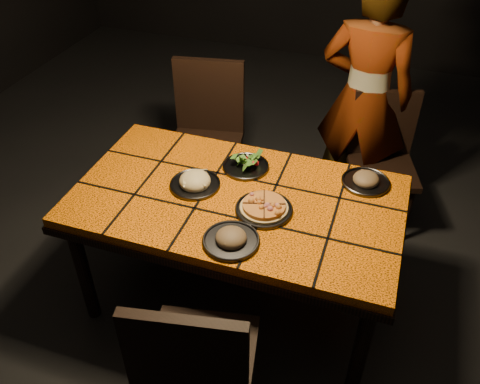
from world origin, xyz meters
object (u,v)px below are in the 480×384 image
(dining_table, at_px, (237,209))
(diner, at_px, (365,99))
(chair_far_left, at_px, (207,129))
(plate_pizza, at_px, (264,208))
(chair_near, at_px, (195,364))
(chair_far_right, at_px, (382,153))
(plate_pasta, at_px, (195,182))

(dining_table, bearing_deg, diner, 67.26)
(chair_far_left, height_order, plate_pizza, chair_far_left)
(chair_near, height_order, chair_far_right, chair_near)
(diner, height_order, plate_pasta, diner)
(diner, xyz_separation_m, plate_pizza, (-0.30, -1.16, -0.04))
(plate_pizza, bearing_deg, chair_far_left, 126.57)
(chair_near, bearing_deg, dining_table, -93.05)
(plate_pizza, distance_m, plate_pasta, 0.39)
(chair_far_left, relative_size, chair_far_right, 1.12)
(dining_table, height_order, diner, diner)
(chair_far_right, distance_m, plate_pizza, 1.18)
(chair_near, bearing_deg, chair_far_left, -80.57)
(dining_table, height_order, plate_pasta, plate_pasta)
(diner, relative_size, plate_pizza, 5.69)
(dining_table, xyz_separation_m, chair_far_right, (0.63, 0.99, -0.16))
(plate_pizza, bearing_deg, chair_far_right, 65.84)
(dining_table, xyz_separation_m, chair_far_left, (-0.49, 0.81, -0.10))
(chair_far_right, xyz_separation_m, plate_pizza, (-0.47, -1.05, 0.26))
(chair_near, bearing_deg, diner, -111.21)
(chair_far_left, xyz_separation_m, plate_pasta, (0.26, -0.79, 0.20))
(dining_table, bearing_deg, chair_near, -82.25)
(dining_table, xyz_separation_m, plate_pizza, (0.16, -0.06, 0.10))
(chair_far_right, height_order, plate_pizza, chair_far_right)
(diner, xyz_separation_m, plate_pasta, (-0.69, -1.09, -0.03))
(chair_near, bearing_deg, chair_far_right, -116.88)
(dining_table, relative_size, chair_far_left, 1.61)
(chair_near, distance_m, plate_pizza, 0.78)
(diner, bearing_deg, chair_far_right, 151.64)
(dining_table, relative_size, chair_near, 1.65)
(chair_near, xyz_separation_m, chair_far_left, (-0.60, 1.62, 0.01))
(chair_far_left, height_order, plate_pasta, chair_far_left)
(chair_near, relative_size, diner, 0.61)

